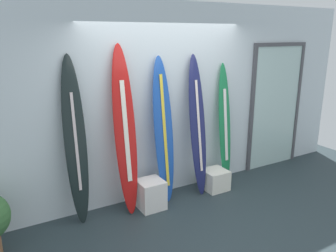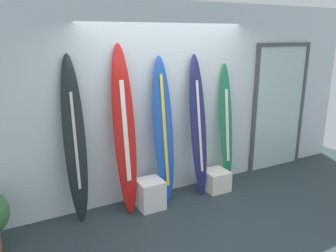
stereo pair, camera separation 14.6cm
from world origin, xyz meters
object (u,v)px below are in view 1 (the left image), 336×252
(surfboard_emerald, at_px, (225,125))
(display_block_center, at_px, (151,194))
(surfboard_cobalt, at_px, (164,132))
(surfboard_navy, at_px, (198,126))
(display_block_left, at_px, (215,180))
(surfboard_charcoal, at_px, (75,143))
(surfboard_crimson, at_px, (125,131))
(glass_door, at_px, (275,104))

(surfboard_emerald, distance_m, display_block_center, 1.62)
(display_block_center, bearing_deg, surfboard_emerald, 7.55)
(surfboard_cobalt, relative_size, surfboard_navy, 1.00)
(display_block_center, bearing_deg, display_block_left, 0.92)
(surfboard_charcoal, height_order, surfboard_navy, surfboard_charcoal)
(surfboard_crimson, bearing_deg, surfboard_cobalt, 1.98)
(surfboard_emerald, relative_size, display_block_left, 5.36)
(surfboard_emerald, bearing_deg, surfboard_crimson, -178.11)
(display_block_center, bearing_deg, surfboard_navy, 7.95)
(surfboard_crimson, height_order, surfboard_emerald, surfboard_crimson)
(surfboard_charcoal, relative_size, display_block_left, 5.94)
(surfboard_navy, bearing_deg, surfboard_emerald, 6.95)
(glass_door, bearing_deg, surfboard_cobalt, -175.84)
(surfboard_cobalt, distance_m, surfboard_navy, 0.56)
(surfboard_cobalt, height_order, display_block_center, surfboard_cobalt)
(surfboard_navy, bearing_deg, display_block_left, -19.42)
(surfboard_cobalt, distance_m, surfboard_emerald, 1.13)
(surfboard_charcoal, xyz_separation_m, surfboard_emerald, (2.35, 0.00, -0.09))
(surfboard_navy, distance_m, display_block_left, 0.94)
(surfboard_crimson, bearing_deg, glass_door, 3.73)
(surfboard_cobalt, height_order, surfboard_emerald, surfboard_cobalt)
(surfboard_cobalt, relative_size, surfboard_emerald, 1.08)
(glass_door, bearing_deg, surfboard_charcoal, -177.81)
(surfboard_charcoal, relative_size, surfboard_navy, 1.03)
(display_block_left, height_order, display_block_center, display_block_center)
(surfboard_navy, relative_size, display_block_left, 5.80)
(surfboard_emerald, bearing_deg, glass_door, 6.21)
(surfboard_charcoal, height_order, display_block_center, surfboard_charcoal)
(surfboard_crimson, distance_m, surfboard_cobalt, 0.60)
(surfboard_charcoal, bearing_deg, surfboard_cobalt, -1.64)
(surfboard_emerald, xyz_separation_m, display_block_center, (-1.42, -0.19, -0.76))
(surfboard_charcoal, height_order, surfboard_crimson, surfboard_crimson)
(surfboard_cobalt, bearing_deg, display_block_left, -9.04)
(surfboard_crimson, bearing_deg, display_block_left, -4.54)
(surfboard_navy, height_order, display_block_center, surfboard_navy)
(surfboard_crimson, relative_size, display_block_center, 5.52)
(display_block_left, bearing_deg, surfboard_emerald, 30.82)
(surfboard_cobalt, distance_m, display_block_center, 0.89)
(glass_door, bearing_deg, surfboard_crimson, -176.27)
(display_block_center, height_order, glass_door, glass_door)
(surfboard_crimson, distance_m, surfboard_emerald, 1.72)
(surfboard_emerald, height_order, glass_door, glass_door)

